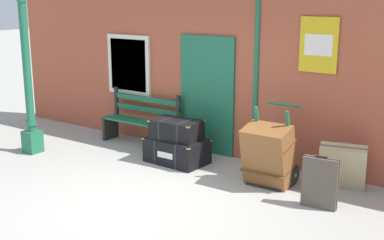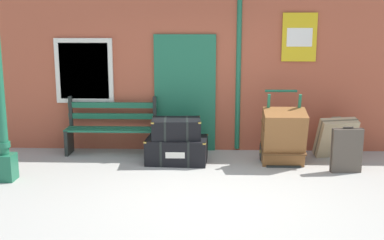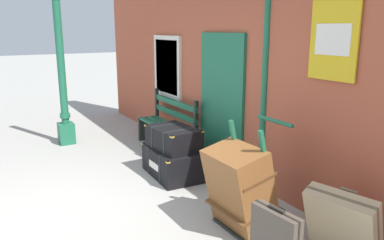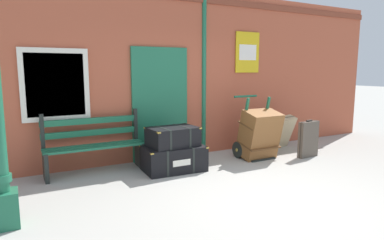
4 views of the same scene
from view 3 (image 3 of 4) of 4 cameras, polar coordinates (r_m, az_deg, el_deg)
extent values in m
plane|color=#A3A099|center=(4.89, -17.50, -13.43)|extent=(60.00, 60.00, 0.00)
cube|color=#AD5138|center=(5.55, 8.52, 7.53)|extent=(10.40, 0.30, 3.20)
cube|color=#1E6647|center=(5.86, 4.36, 2.53)|extent=(1.10, 0.05, 2.10)
cube|color=#123D2A|center=(5.86, 4.27, 2.52)|extent=(0.06, 0.02, 2.10)
cube|color=silver|center=(7.35, -3.67, 7.92)|extent=(1.04, 0.06, 1.16)
cube|color=silver|center=(7.34, -3.80, 7.91)|extent=(0.88, 0.02, 1.00)
cylinder|color=#1E6647|center=(5.05, 10.84, 6.86)|extent=(0.09, 0.09, 3.14)
cube|color=gold|center=(4.27, 20.30, 11.17)|extent=(0.60, 0.02, 0.84)
cube|color=white|center=(4.26, 20.18, 11.17)|extent=(0.44, 0.01, 0.32)
cube|color=#1E6647|center=(7.73, -18.17, -1.90)|extent=(0.28, 0.28, 0.40)
cylinder|color=#1E6647|center=(7.50, -18.91, 7.87)|extent=(0.14, 0.14, 2.24)
cylinder|color=#1E6647|center=(7.65, -18.36, 0.63)|extent=(0.19, 0.19, 0.08)
cube|color=#1E6647|center=(6.87, -5.09, -0.98)|extent=(1.60, 0.09, 0.04)
cube|color=#1E6647|center=(6.93, -4.04, -0.84)|extent=(1.60, 0.09, 0.04)
cube|color=#1E6647|center=(6.99, -3.01, -0.69)|extent=(1.60, 0.09, 0.04)
cube|color=#1E6647|center=(6.97, -2.59, 0.96)|extent=(1.60, 0.05, 0.10)
cube|color=#1E6647|center=(6.93, -2.61, 2.58)|extent=(1.60, 0.05, 0.10)
cube|color=black|center=(7.65, -6.54, -1.24)|extent=(0.06, 0.40, 0.45)
cube|color=black|center=(7.62, -5.26, 2.62)|extent=(0.06, 0.06, 0.56)
cube|color=black|center=(6.34, -0.95, -4.28)|extent=(0.06, 0.40, 0.45)
cube|color=black|center=(6.31, 0.61, 0.37)|extent=(0.06, 0.06, 0.56)
cube|color=black|center=(5.78, -2.73, -6.25)|extent=(1.03, 0.69, 0.42)
cube|color=black|center=(5.98, -3.63, -5.59)|extent=(0.07, 0.65, 0.43)
cube|color=black|center=(5.59, -1.77, -6.95)|extent=(0.07, 0.65, 0.43)
cube|color=#B79338|center=(6.04, -7.24, -3.50)|extent=(0.05, 0.05, 0.02)
cube|color=#B79338|center=(5.19, -3.59, -6.29)|extent=(0.05, 0.05, 0.02)
cube|color=#B79338|center=(6.26, -2.07, -2.79)|extent=(0.05, 0.05, 0.02)
cube|color=#B79338|center=(5.44, 2.24, -5.33)|extent=(0.05, 0.05, 0.02)
cube|color=silver|center=(5.64, -5.61, -6.83)|extent=(0.36, 0.01, 0.10)
cube|color=black|center=(5.68, -2.78, -2.70)|extent=(0.83, 0.59, 0.32)
cube|color=black|center=(5.83, -3.69, -2.28)|extent=(0.07, 0.55, 0.33)
cube|color=black|center=(5.53, -1.81, -3.13)|extent=(0.07, 0.55, 0.33)
cube|color=#B79338|center=(5.84, -6.81, -0.80)|extent=(0.05, 0.05, 0.02)
cube|color=#B79338|center=(5.20, -3.00, -2.53)|extent=(0.05, 0.05, 0.02)
cube|color=#B79338|center=(6.08, -2.62, -0.16)|extent=(0.05, 0.05, 0.02)
cube|color=#B79338|center=(5.46, 1.51, -1.73)|extent=(0.05, 0.05, 0.02)
cube|color=black|center=(4.45, 6.73, -15.50)|extent=(0.56, 0.28, 0.03)
cube|color=#1E6647|center=(4.50, 7.07, -7.11)|extent=(0.04, 0.32, 1.18)
cube|color=#1E6647|center=(4.14, 11.30, -9.14)|extent=(0.04, 0.32, 1.18)
cylinder|color=#1E6647|center=(4.32, 12.24, -0.15)|extent=(0.54, 0.04, 0.04)
cylinder|color=black|center=(4.75, 6.98, -11.56)|extent=(0.04, 0.32, 0.32)
cylinder|color=#B79338|center=(4.75, 6.98, -11.56)|extent=(0.07, 0.06, 0.06)
cylinder|color=black|center=(4.31, 12.28, -14.52)|extent=(0.04, 0.32, 0.32)
cylinder|color=#B79338|center=(4.31, 12.28, -14.52)|extent=(0.07, 0.06, 0.06)
cube|color=brown|center=(4.25, 7.12, -9.96)|extent=(0.68, 0.63, 0.96)
cube|color=brown|center=(4.33, 7.05, -12.30)|extent=(0.70, 0.45, 0.13)
cube|color=brown|center=(4.18, 7.20, -7.53)|extent=(0.70, 0.45, 0.13)
cylinder|color=#302A24|center=(3.31, 12.51, -12.75)|extent=(0.16, 0.04, 0.03)
cube|color=tan|center=(3.99, 21.49, -14.39)|extent=(0.73, 0.56, 0.72)
cylinder|color=#71644C|center=(3.88, 22.34, -9.67)|extent=(0.16, 0.06, 0.03)
cube|color=brown|center=(3.99, 21.49, -14.39)|extent=(0.71, 0.41, 0.67)
camera|label=1|loc=(4.26, -122.42, 1.71)|focal=47.91mm
camera|label=2|loc=(6.84, -81.93, 3.75)|focal=45.26mm
camera|label=4|loc=(7.61, -49.57, 5.25)|focal=31.38mm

